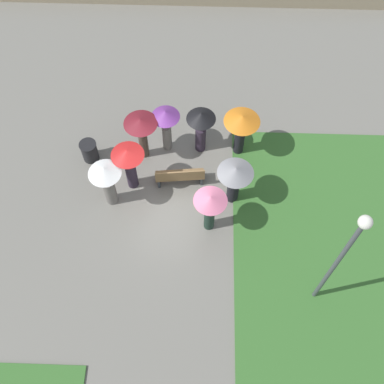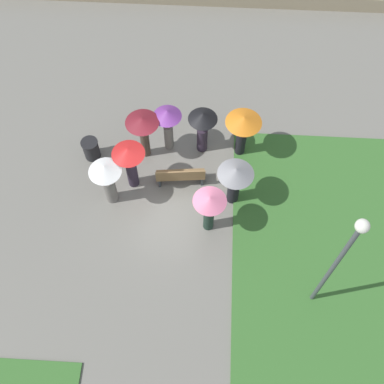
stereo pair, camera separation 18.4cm
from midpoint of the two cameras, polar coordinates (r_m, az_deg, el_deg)
ground_plane at (r=15.99m, az=-3.04°, el=-0.20°), size 90.00×90.00×0.00m
lawn_patch_near at (r=15.75m, az=16.36°, el=-5.95°), size 6.40×8.52×0.06m
park_bench at (r=15.77m, az=-1.77°, el=1.87°), size 1.64×0.58×0.90m
lamp_post at (r=12.09m, az=17.03°, el=-7.03°), size 0.32×0.32×5.06m
trash_bin at (r=16.77m, az=-12.36°, el=4.75°), size 0.59×0.59×0.80m
crowd_person_maroon at (r=15.73m, az=-6.35°, el=7.45°), size 1.10×1.10×1.93m
crowd_person_pink at (r=14.25m, az=1.78°, el=-1.66°), size 1.01×1.01×1.86m
crowd_person_orange at (r=15.78m, az=5.53°, el=7.85°), size 1.19×1.19×1.92m
crowd_person_white at (r=14.95m, az=-10.44°, el=1.52°), size 1.02×1.02×1.93m
crowd_person_black at (r=15.89m, az=0.73°, el=8.00°), size 0.96×0.96×1.90m
crowd_person_grey at (r=14.82m, az=4.75°, el=1.77°), size 1.13×1.13×1.80m
crowd_person_red at (r=15.09m, az=-7.85°, el=3.68°), size 1.04×1.04×1.99m
crowd_person_purple at (r=15.89m, az=-3.45°, el=8.31°), size 0.94×0.94×1.93m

